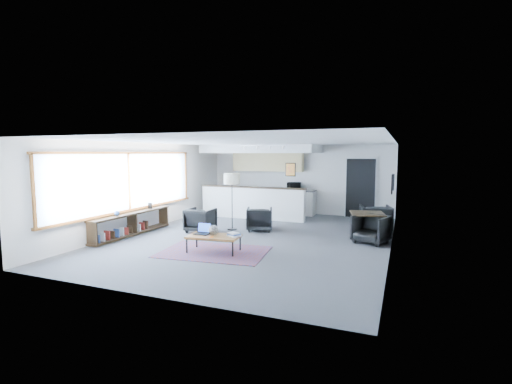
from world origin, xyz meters
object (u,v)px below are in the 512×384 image
at_px(laptop, 203,231).
at_px(book_stack, 234,235).
at_px(coffee_table, 214,237).
at_px(armchair_right, 259,218).
at_px(dining_chair_near, 371,230).
at_px(dining_table, 367,215).
at_px(microwave, 294,185).
at_px(floor_lamp, 232,181).
at_px(dining_chair_far, 375,219).
at_px(ceramic_pot, 214,230).
at_px(armchair_left, 200,219).

xyz_separation_m(laptop, book_stack, (0.80, 0.01, -0.03)).
distance_m(coffee_table, armchair_right, 2.66).
xyz_separation_m(coffee_table, dining_chair_near, (3.32, 2.27, -0.02)).
height_order(dining_table, microwave, microwave).
xyz_separation_m(book_stack, dining_chair_near, (2.85, 2.17, -0.09)).
height_order(laptop, dining_chair_near, dining_chair_near).
bearing_deg(coffee_table, book_stack, 5.76).
height_order(floor_lamp, dining_chair_far, floor_lamp).
xyz_separation_m(ceramic_pot, book_stack, (0.50, 0.04, -0.08)).
bearing_deg(book_stack, laptop, -179.30).
distance_m(laptop, dining_chair_near, 4.25).
height_order(dining_chair_near, dining_chair_far, dining_chair_far).
height_order(laptop, dining_table, dining_table).
height_order(book_stack, dining_chair_far, dining_chair_far).
relative_size(coffee_table, book_stack, 3.72).
relative_size(coffee_table, microwave, 2.53).
distance_m(ceramic_pot, floor_lamp, 2.69).
bearing_deg(floor_lamp, dining_chair_near, -2.89).
height_order(laptop, dining_chair_far, dining_chair_far).
bearing_deg(dining_chair_far, armchair_right, 5.78).
bearing_deg(dining_table, dining_chair_near, -71.55).
xyz_separation_m(ceramic_pot, armchair_left, (-1.39, 1.77, -0.13)).
bearing_deg(armchair_right, coffee_table, 68.87).
bearing_deg(microwave, armchair_left, -120.84).
xyz_separation_m(dining_chair_near, microwave, (-3.09, 3.61, 0.76)).
distance_m(ceramic_pot, armchair_left, 2.26).
height_order(armchair_left, microwave, microwave).
distance_m(armchair_left, dining_table, 4.69).
bearing_deg(dining_table, book_stack, -136.33).
bearing_deg(microwave, dining_table, -55.94).
bearing_deg(dining_table, dining_chair_far, 82.84).
bearing_deg(laptop, armchair_right, 78.05).
height_order(laptop, armchair_right, armchair_right).
relative_size(laptop, floor_lamp, 0.21).
bearing_deg(dining_chair_near, armchair_right, -166.30).
xyz_separation_m(dining_table, dining_chair_far, (0.14, 1.11, -0.29)).
bearing_deg(dining_chair_near, laptop, -128.62).
distance_m(armchair_left, armchair_right, 1.74).
distance_m(armchair_left, microwave, 4.44).
xyz_separation_m(coffee_table, microwave, (0.23, 5.89, 0.74)).
xyz_separation_m(book_stack, dining_table, (2.71, 2.59, 0.22)).
bearing_deg(armchair_right, microwave, -111.27).
height_order(ceramic_pot, floor_lamp, floor_lamp).
xyz_separation_m(coffee_table, armchair_left, (-1.43, 1.83, 0.02)).
bearing_deg(armchair_right, dining_chair_far, -179.37).
bearing_deg(dining_table, coffee_table, -139.70).
distance_m(armchair_left, dining_chair_far, 5.14).
bearing_deg(coffee_table, armchair_left, 121.03).
distance_m(coffee_table, laptop, 0.36).
bearing_deg(dining_chair_far, laptop, 31.65).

